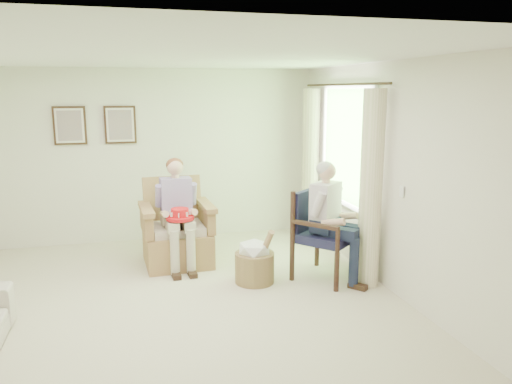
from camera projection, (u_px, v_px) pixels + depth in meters
floor at (173, 312)px, 5.21m from camera, size 5.50×5.50×0.00m
back_wall at (153, 156)px, 7.55m from camera, size 5.00×0.04×2.60m
front_wall at (220, 302)px, 2.34m from camera, size 5.00×0.04×2.60m
right_wall at (394, 179)px, 5.57m from camera, size 0.04×5.50×2.60m
ceiling at (164, 55)px, 4.69m from camera, size 5.00×5.50×0.02m
window at (347, 143)px, 6.64m from camera, size 0.13×2.50×1.63m
curtain_left at (371, 190)px, 5.77m from camera, size 0.34×0.34×2.30m
curtain_right at (310, 165)px, 7.62m from camera, size 0.34×0.34×2.30m
framed_print_left at (70, 126)px, 7.14m from camera, size 0.45×0.05×0.55m
framed_print_right at (120, 125)px, 7.31m from camera, size 0.45×0.05×0.55m
wicker_armchair at (177, 237)px, 6.65m from camera, size 0.89×0.88×1.13m
wood_armchair at (324, 230)px, 6.16m from camera, size 0.70×0.66×1.07m
person_wicker at (177, 205)px, 6.41m from camera, size 0.40×0.63×1.39m
person_dark at (330, 213)px, 5.94m from camera, size 0.40×0.63×1.42m
red_hat at (180, 215)px, 6.24m from camera, size 0.35×0.35×0.14m
hatbox at (255, 261)px, 5.98m from camera, size 0.48×0.48×0.70m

